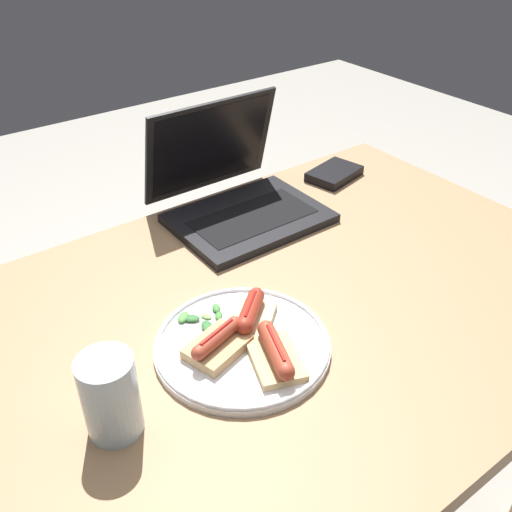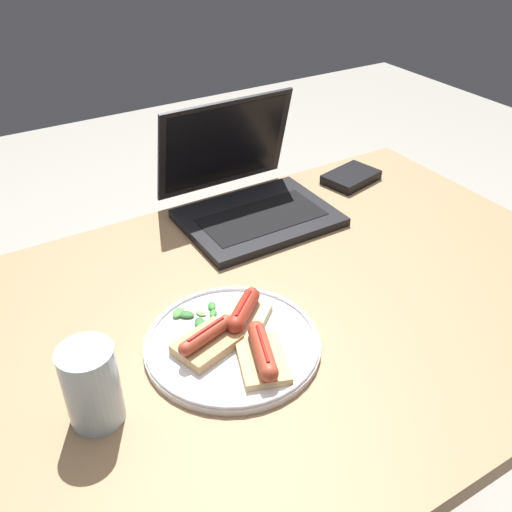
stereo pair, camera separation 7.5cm
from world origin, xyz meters
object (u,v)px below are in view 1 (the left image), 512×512
(laptop, at_px, (238,197))
(external_drive, at_px, (334,174))
(drinking_glass, at_px, (110,396))
(plate, at_px, (242,344))

(laptop, xyz_separation_m, external_drive, (0.29, 0.01, -0.03))
(laptop, distance_m, external_drive, 0.29)
(laptop, relative_size, drinking_glass, 2.54)
(drinking_glass, bearing_deg, external_drive, 26.72)
(plate, height_order, drinking_glass, drinking_glass)
(laptop, height_order, plate, laptop)
(drinking_glass, bearing_deg, laptop, 38.93)
(laptop, relative_size, plate, 1.13)
(drinking_glass, bearing_deg, plate, 6.19)
(plate, xyz_separation_m, external_drive, (0.52, 0.35, 0.00))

